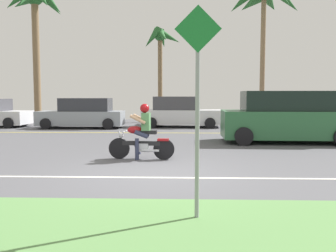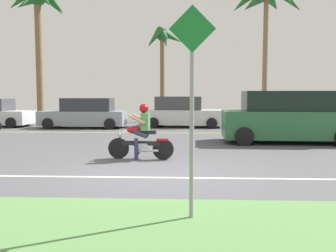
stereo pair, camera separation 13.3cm
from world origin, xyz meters
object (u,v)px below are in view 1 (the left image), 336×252
(motorcyclist, at_px, (142,136))
(parked_car_2, at_px, (180,113))
(parked_car_3, at_px, (280,114))
(palm_tree_2, at_px, (160,44))
(parked_car_1, at_px, (83,114))
(palm_tree_0, at_px, (264,1))
(suv_nearby, at_px, (287,117))
(street_sign, at_px, (198,93))
(palm_tree_1, at_px, (35,8))

(motorcyclist, relative_size, parked_car_2, 0.42)
(parked_car_2, xyz_separation_m, parked_car_3, (5.23, -0.56, -0.01))
(palm_tree_2, bearing_deg, parked_car_1, -129.97)
(palm_tree_0, bearing_deg, parked_car_2, -142.99)
(suv_nearby, distance_m, palm_tree_0, 12.44)
(parked_car_3, bearing_deg, parked_car_2, 173.94)
(motorcyclist, xyz_separation_m, palm_tree_2, (-0.27, 13.89, 4.32))
(palm_tree_0, bearing_deg, street_sign, -104.84)
(parked_car_2, height_order, palm_tree_1, palm_tree_1)
(parked_car_1, height_order, parked_car_3, parked_car_3)
(palm_tree_1, distance_m, palm_tree_2, 8.58)
(parked_car_1, distance_m, parked_car_3, 10.38)
(suv_nearby, xyz_separation_m, street_sign, (-3.68, -8.59, 0.85))
(suv_nearby, distance_m, parked_car_3, 6.00)
(parked_car_1, relative_size, palm_tree_1, 0.49)
(suv_nearby, height_order, street_sign, street_sign)
(motorcyclist, distance_m, palm_tree_1, 18.02)
(palm_tree_1, bearing_deg, motorcyclist, -59.49)
(suv_nearby, xyz_separation_m, parked_car_2, (-3.92, 6.40, -0.15))
(suv_nearby, bearing_deg, parked_car_1, 148.33)
(parked_car_2, height_order, palm_tree_0, palm_tree_0)
(suv_nearby, bearing_deg, parked_car_2, 121.45)
(parked_car_1, distance_m, palm_tree_2, 7.32)
(parked_car_1, xyz_separation_m, parked_car_2, (5.15, 0.81, 0.03))
(motorcyclist, distance_m, parked_car_2, 10.17)
(parked_car_2, relative_size, palm_tree_0, 0.48)
(motorcyclist, bearing_deg, parked_car_2, 84.17)
(suv_nearby, distance_m, street_sign, 9.38)
(palm_tree_2, relative_size, street_sign, 2.07)
(motorcyclist, relative_size, palm_tree_0, 0.20)
(palm_tree_0, bearing_deg, parked_car_3, -90.33)
(motorcyclist, distance_m, palm_tree_0, 16.95)
(motorcyclist, height_order, parked_car_1, parked_car_1)
(suv_nearby, height_order, parked_car_2, suv_nearby)
(motorcyclist, xyz_separation_m, parked_car_3, (6.27, 9.56, 0.11))
(palm_tree_2, bearing_deg, street_sign, -85.29)
(palm_tree_2, bearing_deg, parked_car_3, -33.48)
(parked_car_1, distance_m, parked_car_2, 5.21)
(palm_tree_0, distance_m, palm_tree_2, 7.10)
(street_sign, bearing_deg, parked_car_1, 110.80)
(palm_tree_2, distance_m, street_sign, 19.09)
(palm_tree_1, xyz_separation_m, street_sign, (9.75, -19.26, -5.66))
(parked_car_3, relative_size, palm_tree_0, 0.46)
(palm_tree_1, bearing_deg, suv_nearby, -38.49)
(parked_car_1, distance_m, palm_tree_0, 13.38)
(parked_car_2, xyz_separation_m, palm_tree_0, (5.26, 3.97, 6.89))
(parked_car_1, bearing_deg, palm_tree_0, 24.66)
(parked_car_1, bearing_deg, suv_nearby, -31.67)
(street_sign, bearing_deg, palm_tree_2, 94.71)
(parked_car_1, height_order, palm_tree_0, palm_tree_0)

